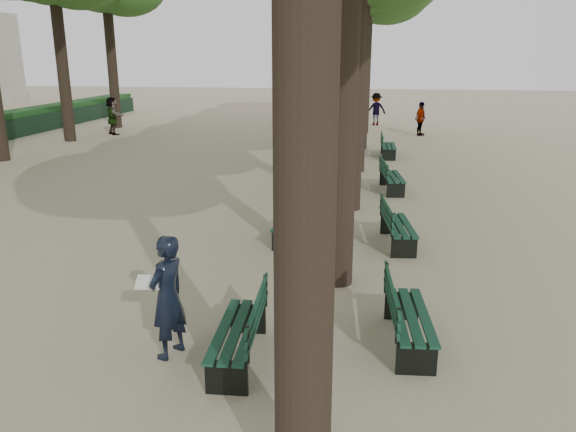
# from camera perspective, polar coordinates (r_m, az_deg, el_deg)

# --- Properties ---
(ground) EXTENTS (120.00, 120.00, 0.00)m
(ground) POSITION_cam_1_polar(r_m,az_deg,el_deg) (7.78, -7.98, -14.57)
(ground) COLOR tan
(ground) RESTS_ON ground
(bench_left_0) EXTENTS (0.66, 1.83, 0.92)m
(bench_left_0) POSITION_cam_1_polar(r_m,az_deg,el_deg) (7.66, -5.10, -12.64)
(bench_left_0) COLOR black
(bench_left_0) RESTS_ON ground
(bench_left_1) EXTENTS (0.74, 1.85, 0.92)m
(bench_left_1) POSITION_cam_1_polar(r_m,az_deg,el_deg) (12.29, 0.49, -1.23)
(bench_left_1) COLOR black
(bench_left_1) RESTS_ON ground
(bench_left_2) EXTENTS (0.77, 1.85, 0.92)m
(bench_left_2) POSITION_cam_1_polar(r_m,az_deg,el_deg) (17.65, 3.07, 4.15)
(bench_left_2) COLOR black
(bench_left_2) RESTS_ON ground
(bench_left_3) EXTENTS (0.65, 1.82, 0.92)m
(bench_left_3) POSITION_cam_1_polar(r_m,az_deg,el_deg) (21.88, 4.21, 6.48)
(bench_left_3) COLOR black
(bench_left_3) RESTS_ON ground
(bench_right_0) EXTENTS (0.71, 1.84, 0.92)m
(bench_right_0) POSITION_cam_1_polar(r_m,az_deg,el_deg) (8.18, 12.18, -10.96)
(bench_right_0) COLOR black
(bench_right_0) RESTS_ON ground
(bench_right_1) EXTENTS (0.79, 1.86, 0.92)m
(bench_right_1) POSITION_cam_1_polar(r_m,az_deg,el_deg) (12.18, 11.10, -1.72)
(bench_right_1) COLOR black
(bench_right_1) RESTS_ON ground
(bench_right_2) EXTENTS (0.78, 1.86, 0.92)m
(bench_right_2) POSITION_cam_1_polar(r_m,az_deg,el_deg) (16.96, 10.51, 3.39)
(bench_right_2) COLOR black
(bench_right_2) RESTS_ON ground
(bench_right_3) EXTENTS (0.61, 1.81, 0.92)m
(bench_right_3) POSITION_cam_1_polar(r_m,az_deg,el_deg) (22.62, 10.14, 6.59)
(bench_right_3) COLOR black
(bench_right_3) RESTS_ON ground
(man_with_map) EXTENTS (0.71, 0.76, 1.71)m
(man_with_map) POSITION_cam_1_polar(r_m,az_deg,el_deg) (7.67, -12.14, -8.04)
(man_with_map) COLOR black
(man_with_map) RESTS_ON ground
(pedestrian_d) EXTENTS (0.95, 0.43, 1.90)m
(pedestrian_d) POSITION_cam_1_polar(r_m,az_deg,el_deg) (35.26, -0.30, 11.33)
(pedestrian_d) COLOR #262628
(pedestrian_d) RESTS_ON ground
(pedestrian_c) EXTENTS (0.78, 1.00, 1.65)m
(pedestrian_c) POSITION_cam_1_polar(r_m,az_deg,el_deg) (28.92, 13.31, 9.58)
(pedestrian_c) COLOR #262628
(pedestrian_c) RESTS_ON ground
(pedestrian_e) EXTENTS (1.51, 1.46, 1.86)m
(pedestrian_e) POSITION_cam_1_polar(r_m,az_deg,el_deg) (29.87, -17.40, 9.68)
(pedestrian_e) COLOR #262628
(pedestrian_e) RESTS_ON ground
(pedestrian_b) EXTENTS (1.22, 0.66, 1.80)m
(pedestrian_b) POSITION_cam_1_polar(r_m,az_deg,el_deg) (32.73, 8.92, 10.67)
(pedestrian_b) COLOR #262628
(pedestrian_b) RESTS_ON ground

